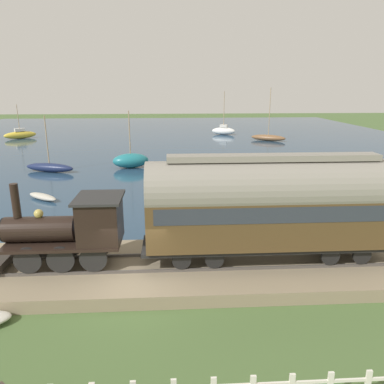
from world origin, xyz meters
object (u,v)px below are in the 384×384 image
Objects in this scene: sailboat_white at (224,131)px; rowboat_far_out at (204,214)px; sailboat_yellow at (20,135)px; sailboat_navy at (50,167)px; sailboat_brown at (268,137)px; rowboat_off_pier at (227,194)px; rowboat_mid_harbor at (43,197)px; passenger_coach at (271,203)px; steam_locomotive at (74,227)px; sailboat_teal at (131,160)px.

rowboat_far_out is (-40.62, 6.95, -0.42)m from sailboat_white.
sailboat_yellow is 2.38× the size of rowboat_far_out.
sailboat_brown is (19.41, -25.70, 0.05)m from sailboat_navy.
rowboat_off_pier is at bearing -45.30° from rowboat_far_out.
sailboat_white is at bearing -19.37° from sailboat_navy.
sailboat_white is at bearing 10.78° from rowboat_mid_harbor.
sailboat_yellow is (4.61, 37.33, 0.13)m from sailboat_brown.
sailboat_yellow is 2.26× the size of rowboat_off_pier.
sailboat_navy is 32.21m from sailboat_brown.
sailboat_yellow is (44.57, 26.94, -2.46)m from passenger_coach.
sailboat_brown is at bearing -35.56° from sailboat_navy.
rowboat_mid_harbor is (11.44, 13.07, -2.86)m from passenger_coach.
steam_locomotive is 2.40× the size of rowboat_far_out.
sailboat_teal reaches higher than sailboat_yellow.
sailboat_brown is at bearing -41.21° from rowboat_far_out.
rowboat_far_out is (-4.44, 2.05, 0.08)m from rowboat_off_pier.
sailboat_navy is 0.94× the size of sailboat_teal.
sailboat_white is at bearing -30.20° from rowboat_far_out.
steam_locomotive is at bearing 166.84° from sailboat_teal.
sailboat_teal is (1.47, -7.38, 0.27)m from sailboat_navy.
sailboat_brown is at bearing -24.68° from steam_locomotive.
sailboat_teal reaches higher than rowboat_far_out.
sailboat_white reaches higher than sailboat_navy.
sailboat_teal is 0.79× the size of sailboat_white.
sailboat_teal is at bearing 19.81° from passenger_coach.
rowboat_far_out is (-33.02, 12.49, -0.23)m from sailboat_brown.
rowboat_off_pier is at bearing 0.25° from passenger_coach.
sailboat_white reaches higher than steam_locomotive.
sailboat_brown is 30.43m from rowboat_off_pier.
sailboat_yellow is at bearing 23.06° from steam_locomotive.
rowboat_mid_harbor is (-36.11, 17.92, -0.46)m from sailboat_white.
sailboat_white is (47.56, -4.85, -2.40)m from passenger_coach.
steam_locomotive is 21.89m from sailboat_navy.
rowboat_mid_harbor is at bearing -148.81° from sailboat_navy.
sailboat_navy is 33.71m from sailboat_white.
rowboat_far_out is at bearing -118.49° from sailboat_navy.
sailboat_navy is 17.80m from rowboat_off_pier.
sailboat_yellow is 45.09m from rowboat_far_out.
passenger_coach is at bearing -168.24° from sailboat_white.
rowboat_mid_harbor is at bearing 170.22° from sailboat_brown.
rowboat_mid_harbor is at bearing 147.39° from rowboat_off_pier.
rowboat_far_out is 0.80× the size of rowboat_mid_harbor.
rowboat_far_out is at bearing 178.45° from sailboat_yellow.
rowboat_far_out is (6.94, -5.87, -1.99)m from steam_locomotive.
passenger_coach is at bearing 176.17° from sailboat_yellow.
passenger_coach is (0.00, -7.97, 0.84)m from steam_locomotive.
sailboat_teal reaches higher than rowboat_mid_harbor.
rowboat_mid_harbor is (-33.12, -13.87, -0.40)m from sailboat_yellow.
steam_locomotive is at bearing -142.98° from sailboat_navy.
passenger_coach is at bearing -94.03° from rowboat_mid_harbor.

